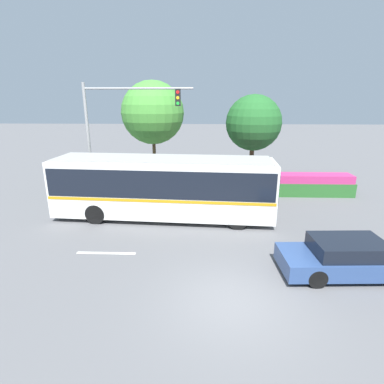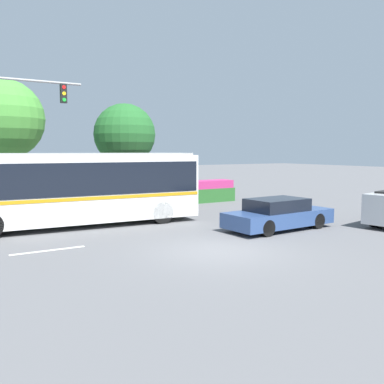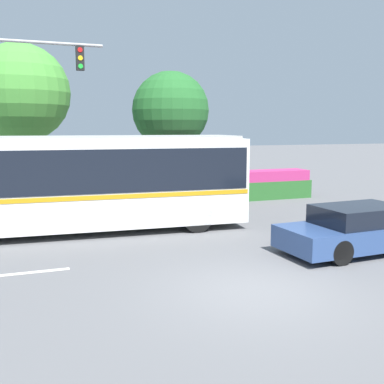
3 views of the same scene
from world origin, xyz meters
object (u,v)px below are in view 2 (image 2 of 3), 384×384
Objects in this scene: sedan_foreground at (278,215)px; street_tree_centre at (125,135)px; city_bus at (71,185)px; street_tree_left at (3,119)px.

sedan_foreground is 13.46m from street_tree_centre.
street_tree_centre is (5.65, 7.71, 2.52)m from city_bus.
city_bus is at bearing -77.92° from street_tree_left.
sedan_foreground is 16.12m from street_tree_left.
city_bus is 1.55× the size of street_tree_left.
sedan_foreground is 0.67× the size of street_tree_left.
sedan_foreground is at bearing -83.13° from street_tree_centre.
sedan_foreground is 0.78× the size of street_tree_centre.
street_tree_centre reaches higher than city_bus.
street_tree_centre is (-1.55, 12.84, 3.70)m from sedan_foreground.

